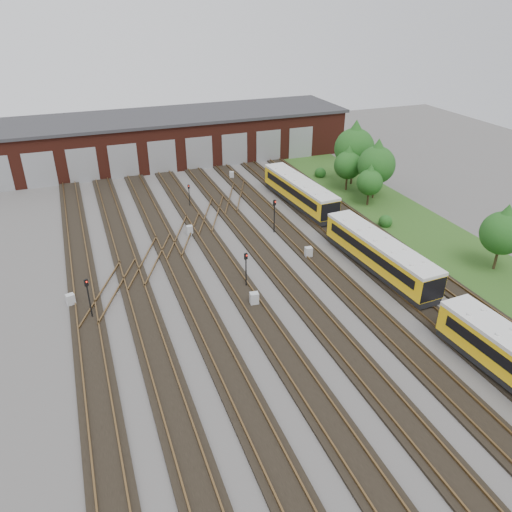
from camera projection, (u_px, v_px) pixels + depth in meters
name	position (u px, v px, depth m)	size (l,w,h in m)	color
ground	(277.00, 302.00, 38.94)	(120.00, 120.00, 0.00)	#4B4845
track_network	(272.00, 297.00, 39.32)	(30.40, 70.00, 0.33)	black
maintenance_shed	(167.00, 137.00, 70.45)	(51.00, 12.50, 6.35)	#4D1C13
grass_verge	(404.00, 219.00, 53.12)	(8.00, 55.00, 0.05)	#284D19
metro_train	(379.00, 254.00, 42.34)	(3.14, 45.32, 2.73)	black
signal_mast_0	(88.00, 294.00, 35.94)	(0.30, 0.29, 3.35)	black
signal_mast_1	(246.00, 266.00, 39.92)	(0.30, 0.29, 3.12)	black
signal_mast_2	(274.00, 212.00, 49.13)	(0.32, 0.31, 3.46)	black
signal_mast_3	(189.00, 193.00, 55.24)	(0.25, 0.23, 2.64)	black
relay_cabinet_0	(71.00, 300.00, 38.19)	(0.61, 0.51, 1.02)	#B1B4B7
relay_cabinet_1	(190.00, 230.00, 49.44)	(0.58, 0.48, 0.96)	#B1B4B7
relay_cabinet_2	(254.00, 299.00, 38.27)	(0.65, 0.54, 1.09)	#B1B4B7
relay_cabinet_3	(232.00, 175.00, 64.34)	(0.56, 0.47, 0.94)	#B1B4B7
relay_cabinet_4	(308.00, 253.00, 45.12)	(0.63, 0.52, 1.05)	#B1B4B7
tree_0	(355.00, 144.00, 60.30)	(4.85, 4.85, 8.03)	#362B18
tree_1	(348.00, 162.00, 59.14)	(3.35, 3.35, 5.54)	#362B18
tree_2	(377.00, 161.00, 56.30)	(4.26, 4.26, 7.07)	#362B18
tree_3	(370.00, 179.00, 55.09)	(2.88, 2.88, 4.77)	#362B18
tree_4	(504.00, 228.00, 41.66)	(3.69, 3.69, 6.11)	#362B18
bush_0	(386.00, 220.00, 51.19)	(1.39, 1.39, 1.39)	#184A15
bush_1	(320.00, 171.00, 64.83)	(1.45, 1.45, 1.45)	#184A15
bush_2	(312.00, 150.00, 73.96)	(1.14, 1.14, 1.14)	#184A15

